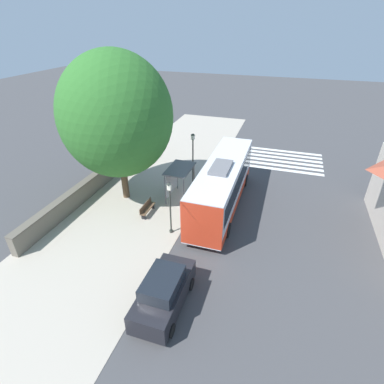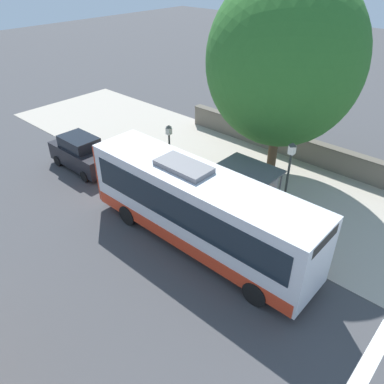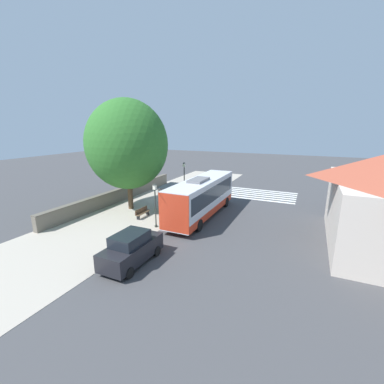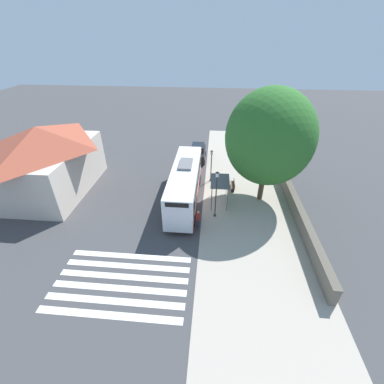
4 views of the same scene
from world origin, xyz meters
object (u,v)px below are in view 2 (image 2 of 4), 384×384
(bus, at_px, (198,207))
(parked_car_behind_bus, at_px, (82,153))
(pedestrian, at_px, (300,249))
(street_lamp_far, at_px, (287,183))
(bench, at_px, (220,174))
(street_lamp_near, at_px, (170,152))
(shade_tree, at_px, (284,61))
(bus_shelter, at_px, (251,174))

(bus, xyz_separation_m, parked_car_behind_bus, (-0.59, -9.64, -0.96))
(pedestrian, relative_size, street_lamp_far, 0.38)
(bench, relative_size, street_lamp_near, 0.49)
(parked_car_behind_bus, bearing_deg, shade_tree, 128.16)
(pedestrian, bearing_deg, bench, -116.31)
(street_lamp_near, height_order, shade_tree, shade_tree)
(bench, xyz_separation_m, shade_tree, (-2.61, 1.67, 5.97))
(pedestrian, relative_size, parked_car_behind_bus, 0.40)
(bus_shelter, height_order, pedestrian, bus_shelter)
(bus_shelter, distance_m, street_lamp_near, 4.50)
(bus_shelter, relative_size, shade_tree, 0.26)
(pedestrian, bearing_deg, street_lamp_near, -96.08)
(bus_shelter, bearing_deg, shade_tree, -163.16)
(street_lamp_near, bearing_deg, bus, 59.32)
(bus, height_order, pedestrian, bus)
(bench, height_order, shade_tree, shade_tree)
(bus_shelter, xyz_separation_m, bench, (-1.34, -2.87, -1.64))
(bus, height_order, shade_tree, shade_tree)
(bench, bearing_deg, street_lamp_near, -31.72)
(pedestrian, distance_m, street_lamp_far, 2.82)
(street_lamp_near, relative_size, parked_car_behind_bus, 0.87)
(street_lamp_far, height_order, parked_car_behind_bus, street_lamp_far)
(pedestrian, bearing_deg, bus, -69.32)
(bus_shelter, relative_size, parked_car_behind_bus, 0.66)
(bus, height_order, bench, bus)
(street_lamp_near, xyz_separation_m, street_lamp_far, (-0.57, 6.45, 0.49))
(street_lamp_far, xyz_separation_m, parked_car_behind_bus, (2.40, -12.02, -1.76))
(pedestrian, bearing_deg, shade_tree, -139.74)
(street_lamp_far, relative_size, parked_car_behind_bus, 1.07)
(bus, bearing_deg, pedestrian, 110.68)
(street_lamp_far, xyz_separation_m, shade_tree, (-4.46, -3.28, 3.72))
(bus, bearing_deg, bench, -152.03)
(pedestrian, height_order, bench, pedestrian)
(shade_tree, distance_m, parked_car_behind_bus, 12.39)
(street_lamp_near, bearing_deg, bench, 148.28)
(bus, distance_m, street_lamp_near, 4.75)
(bus, relative_size, street_lamp_far, 2.36)
(street_lamp_near, bearing_deg, bus_shelter, 104.01)
(bus_shelter, distance_m, street_lamp_far, 2.23)
(bench, bearing_deg, shade_tree, 147.32)
(bus_shelter, height_order, shade_tree, shade_tree)
(bus, distance_m, street_lamp_far, 3.90)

